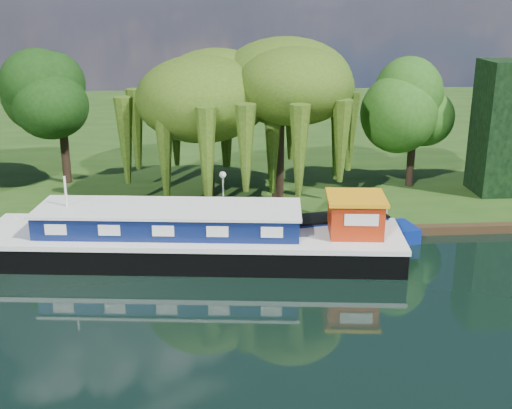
{
  "coord_description": "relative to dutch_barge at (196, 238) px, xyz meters",
  "views": [
    {
      "loc": [
        -0.13,
        -22.89,
        12.1
      ],
      "look_at": [
        1.93,
        5.32,
        2.8
      ],
      "focal_mm": 45.0,
      "sensor_mm": 36.0,
      "label": 1
    }
  ],
  "objects": [
    {
      "name": "tree_far_right",
      "position": [
        13.41,
        9.85,
        4.2
      ],
      "size": [
        4.24,
        4.24,
        6.94
      ],
      "color": "black",
      "rests_on": "far_bank"
    },
    {
      "name": "willow_right",
      "position": [
        4.7,
        7.44,
        5.6
      ],
      "size": [
        6.97,
        6.97,
        8.49
      ],
      "color": "black",
      "rests_on": "far_bank"
    },
    {
      "name": "lamppost",
      "position": [
        1.4,
        4.7,
        1.38
      ],
      "size": [
        0.36,
        0.36,
        2.56
      ],
      "color": "silver",
      "rests_on": "far_bank"
    },
    {
      "name": "red_dinghy",
      "position": [
        -5.2,
        1.28,
        -1.04
      ],
      "size": [
        3.0,
        2.19,
        0.61
      ],
      "primitive_type": "imported",
      "rotation": [
        0.0,
        0.0,
        1.54
      ],
      "color": "#9F250B",
      "rests_on": "ground"
    },
    {
      "name": "tree_far_mid",
      "position": [
        -8.54,
        12.22,
        4.79
      ],
      "size": [
        4.76,
        4.76,
        7.78
      ],
      "color": "black",
      "rests_on": "far_bank"
    },
    {
      "name": "ground",
      "position": [
        0.9,
        -5.8,
        -1.04
      ],
      "size": [
        120.0,
        120.0,
        0.0
      ],
      "primitive_type": "plane",
      "color": "black"
    },
    {
      "name": "willow_left",
      "position": [
        0.63,
        8.52,
        5.36
      ],
      "size": [
        6.83,
        6.83,
        8.18
      ],
      "color": "black",
      "rests_on": "far_bank"
    },
    {
      "name": "narrowboat",
      "position": [
        5.39,
        0.82,
        -0.43
      ],
      "size": [
        11.92,
        4.04,
        1.71
      ],
      "rotation": [
        0.0,
        0.0,
        0.18
      ],
      "color": "navy",
      "rests_on": "ground"
    },
    {
      "name": "dutch_barge",
      "position": [
        0.0,
        0.0,
        0.0
      ],
      "size": [
        20.23,
        6.59,
        4.19
      ],
      "rotation": [
        0.0,
        0.0,
        -0.11
      ],
      "color": "black",
      "rests_on": "ground"
    },
    {
      "name": "far_bank",
      "position": [
        0.9,
        28.2,
        -0.81
      ],
      "size": [
        120.0,
        52.0,
        0.45
      ],
      "primitive_type": "cube",
      "color": "#1A370F",
      "rests_on": "ground"
    },
    {
      "name": "mooring_posts",
      "position": [
        0.4,
        2.6,
        -0.09
      ],
      "size": [
        19.16,
        0.16,
        1.0
      ],
      "color": "silver",
      "rests_on": "far_bank"
    }
  ]
}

